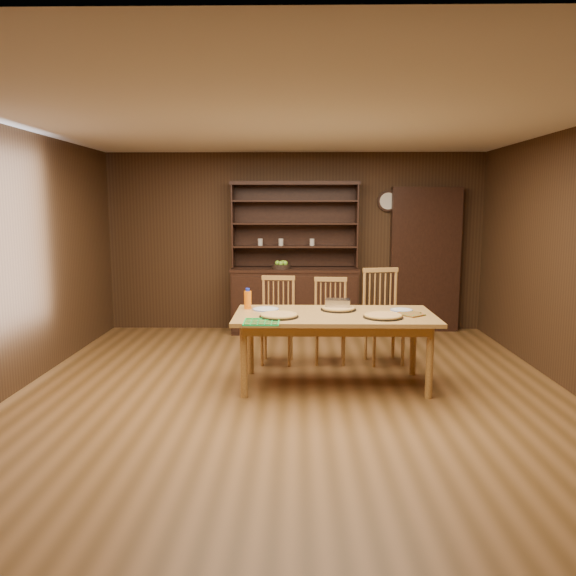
{
  "coord_description": "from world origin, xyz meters",
  "views": [
    {
      "loc": [
        0.04,
        -5.29,
        1.84
      ],
      "look_at": [
        -0.06,
        0.4,
        1.0
      ],
      "focal_mm": 35.0,
      "sensor_mm": 36.0,
      "label": 1
    }
  ],
  "objects_px": {
    "chair_center": "(330,317)",
    "chair_right": "(382,312)",
    "dining_table": "(334,321)",
    "juice_bottle": "(248,299)",
    "chair_left": "(278,317)",
    "china_hutch": "(295,292)"
  },
  "relations": [
    {
      "from": "chair_right",
      "to": "chair_left",
      "type": "bearing_deg",
      "value": 171.26
    },
    {
      "from": "chair_center",
      "to": "chair_right",
      "type": "height_order",
      "value": "chair_right"
    },
    {
      "from": "china_hutch",
      "to": "chair_right",
      "type": "height_order",
      "value": "china_hutch"
    },
    {
      "from": "chair_right",
      "to": "juice_bottle",
      "type": "distance_m",
      "value": 1.69
    },
    {
      "from": "dining_table",
      "to": "china_hutch",
      "type": "bearing_deg",
      "value": 99.56
    },
    {
      "from": "dining_table",
      "to": "juice_bottle",
      "type": "bearing_deg",
      "value": 163.83
    },
    {
      "from": "chair_center",
      "to": "china_hutch",
      "type": "bearing_deg",
      "value": 108.39
    },
    {
      "from": "chair_center",
      "to": "chair_right",
      "type": "xyz_separation_m",
      "value": [
        0.61,
        0.01,
        0.06
      ]
    },
    {
      "from": "chair_left",
      "to": "chair_center",
      "type": "xyz_separation_m",
      "value": [
        0.62,
        0.03,
        -0.01
      ]
    },
    {
      "from": "dining_table",
      "to": "chair_right",
      "type": "xyz_separation_m",
      "value": [
        0.63,
        0.94,
        -0.09
      ]
    },
    {
      "from": "china_hutch",
      "to": "dining_table",
      "type": "height_order",
      "value": "china_hutch"
    },
    {
      "from": "dining_table",
      "to": "chair_left",
      "type": "bearing_deg",
      "value": 124.05
    },
    {
      "from": "china_hutch",
      "to": "chair_left",
      "type": "xyz_separation_m",
      "value": [
        -0.19,
        -1.56,
        -0.06
      ]
    },
    {
      "from": "chair_right",
      "to": "chair_center",
      "type": "bearing_deg",
      "value": 170.2
    },
    {
      "from": "dining_table",
      "to": "chair_center",
      "type": "relative_size",
      "value": 2.03
    },
    {
      "from": "chair_left",
      "to": "chair_right",
      "type": "xyz_separation_m",
      "value": [
        1.24,
        0.04,
        0.05
      ]
    },
    {
      "from": "chair_center",
      "to": "chair_left",
      "type": "bearing_deg",
      "value": -174.49
    },
    {
      "from": "china_hutch",
      "to": "juice_bottle",
      "type": "relative_size",
      "value": 9.87
    },
    {
      "from": "chair_center",
      "to": "chair_right",
      "type": "relative_size",
      "value": 0.9
    },
    {
      "from": "dining_table",
      "to": "juice_bottle",
      "type": "height_order",
      "value": "juice_bottle"
    },
    {
      "from": "juice_bottle",
      "to": "chair_center",
      "type": "bearing_deg",
      "value": 36.09
    },
    {
      "from": "chair_left",
      "to": "chair_right",
      "type": "height_order",
      "value": "chair_right"
    }
  ]
}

